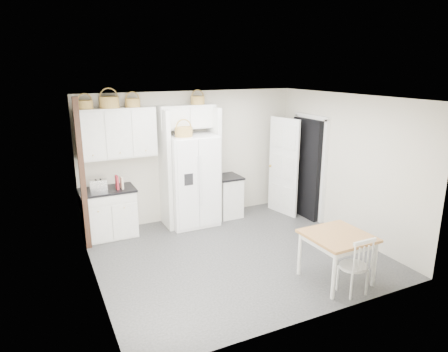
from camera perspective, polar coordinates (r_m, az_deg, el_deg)
floor at (r=6.86m, az=1.73°, el=-11.09°), size 4.50×4.50×0.00m
ceiling at (r=6.16m, az=1.93°, el=11.11°), size 4.50×4.50×0.00m
wall_back at (r=8.16m, az=-4.66°, el=2.89°), size 4.50×0.00×4.50m
wall_left at (r=5.75m, az=-18.52°, el=-3.23°), size 0.00×4.00×4.00m
wall_right at (r=7.66m, az=16.94°, el=1.43°), size 0.00×4.00×4.00m
refrigerator at (r=7.87m, az=-4.62°, el=-0.61°), size 0.93×0.75×1.80m
base_cab_left at (r=7.69m, az=-16.13°, el=-5.19°), size 0.94×0.60×0.87m
base_cab_right at (r=8.39m, az=0.54°, el=-2.99°), size 0.47×0.56×0.83m
dining_table at (r=6.17m, az=15.73°, el=-11.13°), size 0.89×0.89×0.72m
windsor_chair at (r=5.89m, az=17.98°, el=-12.15°), size 0.40×0.36×0.81m
counter_left at (r=7.54m, az=-16.39°, el=-1.94°), size 0.98×0.64×0.04m
counter_right at (r=8.27m, az=0.54°, el=-0.14°), size 0.51×0.60×0.04m
toaster at (r=7.46m, az=-17.48°, el=-1.25°), size 0.31×0.20×0.20m
cookbook_red at (r=7.46m, az=-15.04°, el=-0.89°), size 0.04×0.17×0.25m
cookbook_cream at (r=7.47m, az=-14.41°, el=-0.92°), size 0.04×0.15×0.22m
basket_upper_a at (r=7.35m, az=-19.23°, el=9.60°), size 0.26×0.26×0.15m
basket_upper_b at (r=7.41m, az=-16.08°, el=10.08°), size 0.34×0.34×0.20m
basket_upper_c at (r=7.49m, az=-12.92°, el=10.17°), size 0.27×0.27×0.15m
basket_bridge_b at (r=7.87m, az=-3.79°, el=10.75°), size 0.28×0.28×0.16m
basket_fridge_a at (r=7.50m, az=-5.78°, el=6.30°), size 0.33×0.33×0.18m
upper_cabinet at (r=7.49m, az=-15.10°, el=5.95°), size 1.40×0.34×0.90m
bridge_cabinet at (r=7.82m, az=-5.37°, el=8.45°), size 1.12×0.34×0.45m
fridge_panel_left at (r=7.71m, az=-8.40°, el=0.88°), size 0.08×0.60×2.30m
fridge_panel_right at (r=8.06m, az=-1.48°, el=1.68°), size 0.08×0.60×2.30m
trim_post at (r=7.05m, az=-19.59°, el=0.03°), size 0.09×0.09×2.60m
doorway_void at (r=8.41m, az=11.79°, el=1.05°), size 0.18×0.85×2.05m
door_slab at (r=8.47m, az=8.48°, el=1.31°), size 0.21×0.79×2.05m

